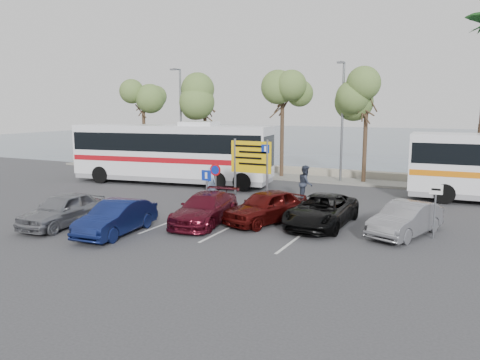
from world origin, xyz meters
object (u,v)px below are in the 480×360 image
at_px(car_maroon, 205,209).
at_px(car_red, 266,206).
at_px(pedestrian_near, 211,183).
at_px(pedestrian_far, 306,183).
at_px(car_silver_a, 63,210).
at_px(suv_black, 321,211).
at_px(coach_bus_left, 172,155).
at_px(car_blue, 116,218).
at_px(street_lamp_left, 180,115).
at_px(car_silver_b, 406,219).
at_px(street_lamp_right, 342,116).
at_px(direction_sign, 251,162).

height_order(car_maroon, car_red, car_red).
xyz_separation_m(pedestrian_near, pedestrian_far, (5.09, 1.69, 0.11)).
height_order(car_silver_a, suv_black, car_silver_a).
distance_m(coach_bus_left, car_blue, 12.93).
distance_m(coach_bus_left, pedestrian_near, 6.16).
bearing_deg(street_lamp_left, car_silver_b, -32.69).
relative_size(suv_black, car_silver_b, 1.20).
relative_size(car_blue, car_maroon, 0.89).
height_order(street_lamp_right, suv_black, street_lamp_right).
bearing_deg(street_lamp_left, car_silver_a, -73.63).
bearing_deg(car_silver_b, pedestrian_far, 158.80).
relative_size(car_blue, pedestrian_near, 2.34).
distance_m(coach_bus_left, car_maroon, 11.61).
height_order(car_red, pedestrian_far, pedestrian_far).
xyz_separation_m(car_red, pedestrian_near, (-5.07, 3.82, 0.15)).
xyz_separation_m(car_silver_b, pedestrian_near, (-11.00, 3.31, 0.21)).
distance_m(direction_sign, pedestrian_far, 4.03).
bearing_deg(car_silver_a, direction_sign, 45.69).
xyz_separation_m(car_silver_a, car_red, (7.80, 4.49, 0.02)).
height_order(coach_bus_left, car_silver_a, coach_bus_left).
bearing_deg(car_silver_a, pedestrian_far, 49.53).
height_order(car_silver_b, pedestrian_near, pedestrian_near).
bearing_deg(pedestrian_far, direction_sign, 134.77).
height_order(street_lamp_left, pedestrian_near, street_lamp_left).
distance_m(car_silver_a, suv_black, 11.36).
distance_m(street_lamp_right, pedestrian_far, 7.89).
relative_size(car_maroon, car_silver_b, 1.13).
relative_size(direction_sign, car_blue, 0.86).
bearing_deg(pedestrian_near, suv_black, 155.97).
distance_m(suv_black, car_silver_b, 3.53).
xyz_separation_m(car_blue, car_red, (4.80, 4.49, 0.06)).
bearing_deg(coach_bus_left, direction_sign, -31.35).
distance_m(street_lamp_left, coach_bus_left, 6.50).
xyz_separation_m(street_lamp_left, pedestrian_near, (7.73, -8.71, -3.70)).
bearing_deg(car_silver_b, coach_bus_left, 176.21).
xyz_separation_m(car_silver_a, car_blue, (3.00, 0.00, -0.04)).
xyz_separation_m(car_maroon, car_silver_b, (8.33, 1.88, 0.00)).
xyz_separation_m(direction_sign, coach_bus_left, (-8.27, 5.04, -0.46)).
height_order(street_lamp_left, car_silver_a, street_lamp_left).
bearing_deg(direction_sign, suv_black, -22.02).
xyz_separation_m(car_maroon, pedestrian_far, (2.42, 6.88, 0.32)).
distance_m(car_blue, pedestrian_far, 11.11).
xyz_separation_m(car_silver_a, car_maroon, (5.40, 3.12, -0.05)).
bearing_deg(pedestrian_far, pedestrian_near, 91.97).
height_order(coach_bus_left, car_maroon, coach_bus_left).
xyz_separation_m(direction_sign, car_maroon, (-0.60, -3.58, -1.75)).
bearing_deg(pedestrian_far, car_silver_a, 125.57).
relative_size(car_silver_a, car_blue, 1.02).
bearing_deg(pedestrian_near, street_lamp_left, -48.54).
distance_m(coach_bus_left, suv_black, 14.23).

